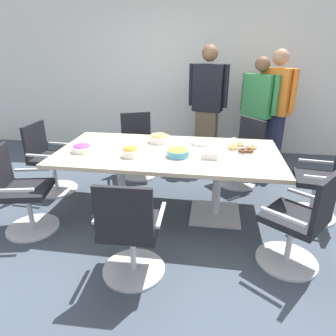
{
  "coord_description": "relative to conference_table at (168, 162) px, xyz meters",
  "views": [
    {
      "loc": [
        0.47,
        -3.05,
        1.82
      ],
      "look_at": [
        0.0,
        0.0,
        0.55
      ],
      "focal_mm": 31.99,
      "sensor_mm": 36.0,
      "label": 1
    }
  ],
  "objects": [
    {
      "name": "person_standing_2",
      "position": [
        1.37,
        1.67,
        0.31
      ],
      "size": [
        0.53,
        0.44,
        1.78
      ],
      "rotation": [
        0.0,
        0.0,
        -3.81
      ],
      "color": "#232842",
      "rests_on": "ground"
    },
    {
      "name": "snack_bowl_candy_mix",
      "position": [
        -0.92,
        -0.15,
        0.17
      ],
      "size": [
        0.21,
        0.21,
        0.09
      ],
      "color": "white",
      "rests_on": "conference_table"
    },
    {
      "name": "office_chair_4",
      "position": [
        1.69,
        0.14,
        -0.22
      ],
      "size": [
        0.61,
        0.61,
        0.91
      ],
      "rotation": [
        0.0,
        0.0,
        -4.85
      ],
      "color": "silver",
      "rests_on": "ground"
    },
    {
      "name": "office_chair_1",
      "position": [
        -1.43,
        -0.59,
        -0.22
      ],
      "size": [
        0.64,
        0.64,
        0.91
      ],
      "rotation": [
        0.0,
        0.0,
        -1.35
      ],
      "color": "silver",
      "rests_on": "ground"
    },
    {
      "name": "conference_table",
      "position": [
        0.0,
        0.0,
        0.0
      ],
      "size": [
        2.4,
        1.2,
        0.75
      ],
      "color": "#CCB793",
      "rests_on": "ground"
    },
    {
      "name": "person_standing_1",
      "position": [
        1.13,
        1.67,
        0.24
      ],
      "size": [
        0.53,
        0.44,
        1.68
      ],
      "rotation": [
        0.0,
        0.0,
        -3.81
      ],
      "color": "black",
      "rests_on": "ground"
    },
    {
      "name": "snack_bowl_chips_yellow",
      "position": [
        0.13,
        -0.15,
        0.17
      ],
      "size": [
        0.24,
        0.24,
        0.1
      ],
      "color": "#4C9EC6",
      "rests_on": "conference_table"
    },
    {
      "name": "office_chair_6",
      "position": [
        -0.61,
        1.03,
        -0.22
      ],
      "size": [
        0.7,
        0.7,
        0.91
      ],
      "rotation": [
        0.0,
        0.0,
        -2.76
      ],
      "color": "silver",
      "rests_on": "ground"
    },
    {
      "name": "napkin_pile",
      "position": [
        0.46,
        -0.14,
        0.16
      ],
      "size": [
        0.15,
        0.15,
        0.07
      ],
      "primitive_type": "cube",
      "color": "white",
      "rests_on": "conference_table"
    },
    {
      "name": "donut_platter",
      "position": [
        0.81,
        0.17,
        0.15
      ],
      "size": [
        0.32,
        0.32,
        0.04
      ],
      "color": "white",
      "rests_on": "conference_table"
    },
    {
      "name": "snack_bowl_chips_orange",
      "position": [
        -0.36,
        -0.23,
        0.18
      ],
      "size": [
        0.17,
        0.17,
        0.11
      ],
      "color": "white",
      "rests_on": "conference_table"
    },
    {
      "name": "plate_stack",
      "position": [
        0.34,
        0.3,
        0.14
      ],
      "size": [
        0.22,
        0.22,
        0.04
      ],
      "color": "white",
      "rests_on": "conference_table"
    },
    {
      "name": "snack_bowl_cookies",
      "position": [
        -0.15,
        0.31,
        0.18
      ],
      "size": [
        0.24,
        0.24,
        0.11
      ],
      "color": "white",
      "rests_on": "conference_table"
    },
    {
      "name": "office_chair_3",
      "position": [
        1.24,
        -0.75,
        -0.22
      ],
      "size": [
        0.76,
        0.76,
        0.91
      ],
      "rotation": [
        0.0,
        0.0,
        0.93
      ],
      "color": "silver",
      "rests_on": "ground"
    },
    {
      "name": "office_chair_2",
      "position": [
        -0.14,
        -1.1,
        -0.22
      ],
      "size": [
        0.56,
        0.56,
        0.91
      ],
      "rotation": [
        0.0,
        0.0,
        0.03
      ],
      "color": "silver",
      "rests_on": "ground"
    },
    {
      "name": "person_standing_0",
      "position": [
        0.37,
        1.63,
        0.34
      ],
      "size": [
        0.61,
        0.31,
        1.83
      ],
      "rotation": [
        0.0,
        0.0,
        -3.36
      ],
      "color": "brown",
      "rests_on": "ground"
    },
    {
      "name": "office_chair_0",
      "position": [
        -1.63,
        0.32,
        -0.22
      ],
      "size": [
        0.56,
        0.56,
        0.91
      ],
      "rotation": [
        0.0,
        0.0,
        -1.62
      ],
      "color": "silver",
      "rests_on": "ground"
    },
    {
      "name": "office_chair_5",
      "position": [
        0.88,
        0.94,
        -0.22
      ],
      "size": [
        0.76,
        0.76,
        0.91
      ],
      "rotation": [
        0.0,
        0.0,
        -4.02
      ],
      "color": "silver",
      "rests_on": "ground"
    },
    {
      "name": "ground_plane",
      "position": [
        0.0,
        0.0,
        -0.63
      ],
      "size": [
        10.0,
        10.0,
        0.01
      ],
      "primitive_type": "cube",
      "color": "#3D4754"
    },
    {
      "name": "back_wall",
      "position": [
        0.0,
        2.4,
        0.77
      ],
      "size": [
        8.0,
        0.1,
        2.8
      ],
      "primitive_type": "cube",
      "color": "silver",
      "rests_on": "ground"
    }
  ]
}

